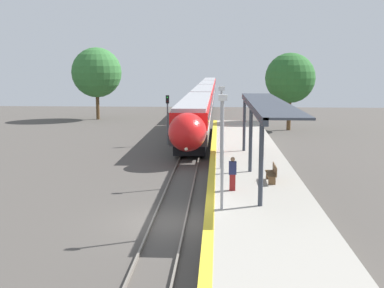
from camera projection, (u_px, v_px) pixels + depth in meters
ground_plane at (169, 222)px, 21.22m from camera, size 120.00×120.00×0.00m
rail_left at (153, 220)px, 21.25m from camera, size 0.08×90.00×0.15m
rail_right at (186, 221)px, 21.17m from camera, size 0.08×90.00×0.15m
train at (205, 95)px, 77.70m from camera, size 2.77×93.65×3.81m
platform_right at (262, 213)px, 20.93m from camera, size 4.89×64.00×0.93m
platform_bench at (272, 173)px, 24.64m from camera, size 0.44×1.66×0.89m
person_waiting at (233, 173)px, 22.88m from camera, size 0.36×0.22×1.63m
railway_signal at (168, 115)px, 41.51m from camera, size 0.28×0.28×4.31m
lamppost_near at (222, 144)px, 19.58m from camera, size 0.36×0.20×4.75m
lamppost_mid at (221, 121)px, 27.47m from camera, size 0.36×0.20×4.75m
station_canopy at (262, 107)px, 26.50m from camera, size 2.02×16.46×3.94m
background_tree_left at (97, 73)px, 60.88m from camera, size 6.29×6.29×9.12m
background_tree_right at (290, 78)px, 50.68m from camera, size 5.27×5.27×8.18m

